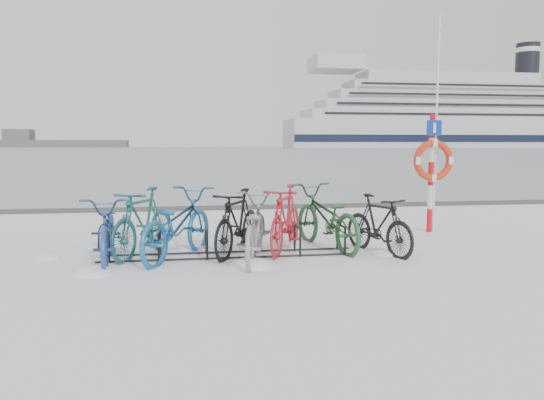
# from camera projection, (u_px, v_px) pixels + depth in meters

# --- Properties ---
(ground) EXTENTS (900.00, 900.00, 0.00)m
(ground) POSITION_uv_depth(u_px,v_px,m) (230.00, 256.00, 8.31)
(ground) COLOR white
(ground) RESTS_ON ground
(ice_sheet) EXTENTS (400.00, 298.00, 0.02)m
(ice_sheet) POSITION_uv_depth(u_px,v_px,m) (191.00, 149.00, 160.57)
(ice_sheet) COLOR #949FA7
(ice_sheet) RESTS_ON ground
(quay_edge) EXTENTS (400.00, 0.25, 0.10)m
(quay_edge) POSITION_uv_depth(u_px,v_px,m) (213.00, 208.00, 14.10)
(quay_edge) COLOR #3F3F42
(quay_edge) RESTS_ON ground
(bike_rack) EXTENTS (4.00, 0.48, 0.46)m
(bike_rack) POSITION_uv_depth(u_px,v_px,m) (230.00, 245.00, 8.29)
(bike_rack) COLOR black
(bike_rack) RESTS_ON ground
(lifebuoy_station) EXTENTS (0.81, 0.23, 4.22)m
(lifebuoy_station) POSITION_uv_depth(u_px,v_px,m) (433.00, 161.00, 10.36)
(lifebuoy_station) COLOR red
(lifebuoy_station) RESTS_ON ground
(cruise_ferry) EXTENTS (133.32, 25.15, 43.80)m
(cruise_ferry) POSITION_uv_depth(u_px,v_px,m) (443.00, 119.00, 220.79)
(cruise_ferry) COLOR silver
(cruise_ferry) RESTS_ON ground
(bike_0) EXTENTS (0.83, 2.01, 1.03)m
(bike_0) POSITION_uv_depth(u_px,v_px,m) (109.00, 227.00, 7.93)
(bike_0) COLOR #27488C
(bike_0) RESTS_ON ground
(bike_1) EXTENTS (1.25, 1.89, 1.11)m
(bike_1) POSITION_uv_depth(u_px,v_px,m) (143.00, 220.00, 8.32)
(bike_1) COLOR #1B585B
(bike_1) RESTS_ON ground
(bike_2) EXTENTS (1.62, 2.21, 1.11)m
(bike_2) POSITION_uv_depth(u_px,v_px,m) (177.00, 222.00, 8.15)
(bike_2) COLOR #1C619D
(bike_2) RESTS_ON ground
(bike_3) EXTENTS (1.27, 1.82, 1.07)m
(bike_3) POSITION_uv_depth(u_px,v_px,m) (238.00, 221.00, 8.40)
(bike_3) COLOR black
(bike_3) RESTS_ON ground
(bike_4) EXTENTS (1.12, 2.09, 1.04)m
(bike_4) POSITION_uv_depth(u_px,v_px,m) (254.00, 226.00, 7.98)
(bike_4) COLOR gray
(bike_4) RESTS_ON ground
(bike_5) EXTENTS (1.25, 1.92, 1.12)m
(bike_5) POSITION_uv_depth(u_px,v_px,m) (286.00, 217.00, 8.66)
(bike_5) COLOR red
(bike_5) RESTS_ON ground
(bike_6) EXTENTS (1.23, 2.22, 1.10)m
(bike_6) POSITION_uv_depth(u_px,v_px,m) (326.00, 215.00, 8.91)
(bike_6) COLOR #24542E
(bike_6) RESTS_ON ground
(bike_7) EXTENTS (0.98, 1.69, 0.98)m
(bike_7) POSITION_uv_depth(u_px,v_px,m) (379.00, 223.00, 8.51)
(bike_7) COLOR black
(bike_7) RESTS_ON ground
(snow_drifts) EXTENTS (6.14, 2.07, 0.22)m
(snow_drifts) POSITION_uv_depth(u_px,v_px,m) (241.00, 258.00, 8.16)
(snow_drifts) COLOR white
(snow_drifts) RESTS_ON ground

